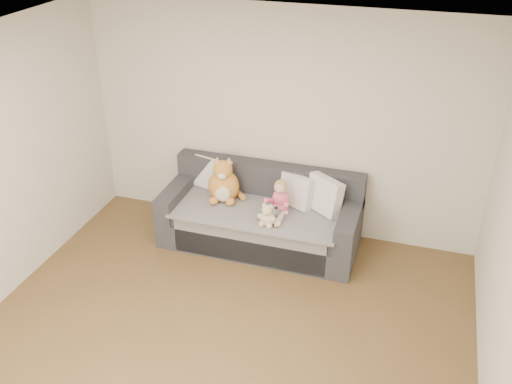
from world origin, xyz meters
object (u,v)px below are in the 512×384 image
Objects in this scene: teddy_bear at (267,217)px; plush_cat at (224,184)px; sippy_cup at (261,216)px; toddler at (279,201)px; sofa at (261,218)px.

plush_cat is at bearing 155.23° from teddy_bear.
sippy_cup is at bearing -41.32° from plush_cat.
plush_cat reaches higher than toddler.
teddy_bear is at bearing -42.63° from sippy_cup.
teddy_bear is (0.18, -0.37, 0.27)m from sofa.
toddler is at bearing 84.16° from teddy_bear.
toddler is 0.75× the size of plush_cat.
sofa is at bearing -13.92° from plush_cat.
sippy_cup is at bearing -125.08° from toddler.
plush_cat is (-0.69, 0.13, 0.03)m from toddler.
plush_cat is at bearing 150.35° from sippy_cup.
sofa reaches higher than teddy_bear.
toddler is at bearing -22.23° from plush_cat.
sofa is 0.37m from sippy_cup.
toddler is 3.92× the size of sippy_cup.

